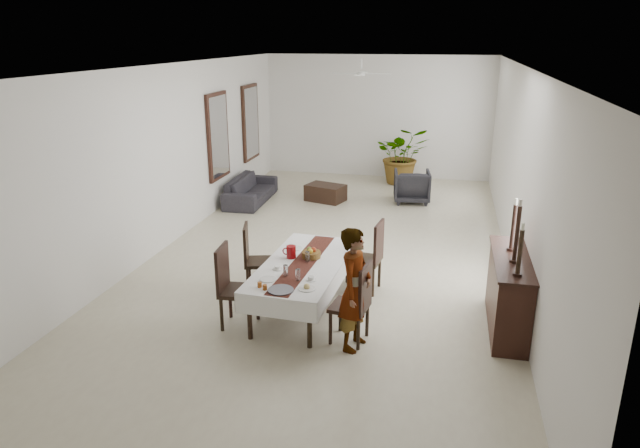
# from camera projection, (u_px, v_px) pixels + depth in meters

# --- Properties ---
(floor) EXTENTS (6.00, 12.00, 0.00)m
(floor) POSITION_uv_depth(u_px,v_px,m) (331.00, 253.00, 10.10)
(floor) COLOR beige
(floor) RESTS_ON ground
(ceiling) EXTENTS (6.00, 12.00, 0.02)m
(ceiling) POSITION_uv_depth(u_px,v_px,m) (333.00, 66.00, 9.09)
(ceiling) COLOR white
(ceiling) RESTS_ON wall_back
(wall_back) EXTENTS (6.00, 0.02, 3.20)m
(wall_back) POSITION_uv_depth(u_px,v_px,m) (377.00, 117.00, 15.15)
(wall_back) COLOR white
(wall_back) RESTS_ON floor
(wall_front) EXTENTS (6.00, 0.02, 3.20)m
(wall_front) POSITION_uv_depth(u_px,v_px,m) (162.00, 341.00, 4.04)
(wall_front) COLOR white
(wall_front) RESTS_ON floor
(wall_left) EXTENTS (0.02, 12.00, 3.20)m
(wall_left) POSITION_uv_depth(u_px,v_px,m) (168.00, 156.00, 10.22)
(wall_left) COLOR white
(wall_left) RESTS_ON floor
(wall_right) EXTENTS (0.02, 12.00, 3.20)m
(wall_right) POSITION_uv_depth(u_px,v_px,m) (519.00, 173.00, 8.96)
(wall_right) COLOR white
(wall_right) RESTS_ON floor
(dining_table_top) EXTENTS (1.01, 2.19, 0.04)m
(dining_table_top) POSITION_uv_depth(u_px,v_px,m) (304.00, 265.00, 7.86)
(dining_table_top) COLOR black
(dining_table_top) RESTS_ON table_leg_fl
(table_leg_fl) EXTENTS (0.07, 0.07, 0.63)m
(table_leg_fl) POSITION_uv_depth(u_px,v_px,m) (250.00, 316.00, 7.14)
(table_leg_fl) COLOR black
(table_leg_fl) RESTS_ON floor
(table_leg_fr) EXTENTS (0.07, 0.07, 0.63)m
(table_leg_fr) POSITION_uv_depth(u_px,v_px,m) (310.00, 325.00, 6.94)
(table_leg_fr) COLOR black
(table_leg_fr) RESTS_ON floor
(table_leg_bl) EXTENTS (0.07, 0.07, 0.63)m
(table_leg_bl) POSITION_uv_depth(u_px,v_px,m) (299.00, 258.00, 9.00)
(table_leg_bl) COLOR black
(table_leg_bl) RESTS_ON floor
(table_leg_br) EXTENTS (0.07, 0.07, 0.63)m
(table_leg_br) POSITION_uv_depth(u_px,v_px,m) (348.00, 264.00, 8.80)
(table_leg_br) COLOR black
(table_leg_br) RESTS_ON floor
(tablecloth_top) EXTENTS (1.18, 2.36, 0.01)m
(tablecloth_top) POSITION_uv_depth(u_px,v_px,m) (303.00, 263.00, 7.86)
(tablecloth_top) COLOR silver
(tablecloth_top) RESTS_ON dining_table_top
(tablecloth_drape_left) EXTENTS (0.13, 2.30, 0.27)m
(tablecloth_drape_left) POSITION_uv_depth(u_px,v_px,m) (268.00, 268.00, 8.03)
(tablecloth_drape_left) COLOR silver
(tablecloth_drape_left) RESTS_ON dining_table_top
(tablecloth_drape_right) EXTENTS (0.13, 2.30, 0.27)m
(tablecloth_drape_right) POSITION_uv_depth(u_px,v_px,m) (340.00, 276.00, 7.76)
(tablecloth_drape_right) COLOR silver
(tablecloth_drape_right) RESTS_ON dining_table_top
(tablecloth_drape_near) EXTENTS (1.05, 0.07, 0.27)m
(tablecloth_drape_near) POSITION_uv_depth(u_px,v_px,m) (275.00, 308.00, 6.85)
(tablecloth_drape_near) COLOR white
(tablecloth_drape_near) RESTS_ON dining_table_top
(tablecloth_drape_far) EXTENTS (1.05, 0.07, 0.27)m
(tablecloth_drape_far) POSITION_uv_depth(u_px,v_px,m) (325.00, 244.00, 8.94)
(tablecloth_drape_far) COLOR white
(tablecloth_drape_far) RESTS_ON dining_table_top
(table_runner) EXTENTS (0.43, 2.25, 0.00)m
(table_runner) POSITION_uv_depth(u_px,v_px,m) (303.00, 263.00, 7.85)
(table_runner) COLOR #562218
(table_runner) RESTS_ON tablecloth_top
(red_pitcher) EXTENTS (0.14, 0.14, 0.18)m
(red_pitcher) POSITION_uv_depth(u_px,v_px,m) (291.00, 252.00, 8.01)
(red_pitcher) COLOR maroon
(red_pitcher) RESTS_ON tablecloth_top
(pitcher_handle) EXTENTS (0.11, 0.02, 0.11)m
(pitcher_handle) POSITION_uv_depth(u_px,v_px,m) (286.00, 251.00, 8.03)
(pitcher_handle) COLOR maroon
(pitcher_handle) RESTS_ON red_pitcher
(wine_glass_near) EXTENTS (0.06, 0.06, 0.15)m
(wine_glass_near) POSITION_uv_depth(u_px,v_px,m) (298.00, 275.00, 7.27)
(wine_glass_near) COLOR white
(wine_glass_near) RESTS_ON tablecloth_top
(wine_glass_mid) EXTENTS (0.06, 0.06, 0.15)m
(wine_glass_mid) POSITION_uv_depth(u_px,v_px,m) (286.00, 271.00, 7.40)
(wine_glass_mid) COLOR silver
(wine_glass_mid) RESTS_ON tablecloth_top
(wine_glass_far) EXTENTS (0.06, 0.06, 0.15)m
(wine_glass_far) POSITION_uv_depth(u_px,v_px,m) (307.00, 257.00, 7.86)
(wine_glass_far) COLOR silver
(wine_glass_far) RESTS_ON tablecloth_top
(teacup_right) EXTENTS (0.08, 0.08, 0.05)m
(teacup_right) POSITION_uv_depth(u_px,v_px,m) (311.00, 278.00, 7.29)
(teacup_right) COLOR silver
(teacup_right) RESTS_ON saucer_right
(saucer_right) EXTENTS (0.13, 0.13, 0.01)m
(saucer_right) POSITION_uv_depth(u_px,v_px,m) (311.00, 280.00, 7.29)
(saucer_right) COLOR silver
(saucer_right) RESTS_ON tablecloth_top
(teacup_left) EXTENTS (0.08, 0.08, 0.05)m
(teacup_left) POSITION_uv_depth(u_px,v_px,m) (277.00, 267.00, 7.63)
(teacup_left) COLOR white
(teacup_left) RESTS_ON saucer_left
(saucer_left) EXTENTS (0.13, 0.13, 0.01)m
(saucer_left) POSITION_uv_depth(u_px,v_px,m) (277.00, 269.00, 7.64)
(saucer_left) COLOR silver
(saucer_left) RESTS_ON tablecloth_top
(plate_near_right) EXTENTS (0.21, 0.21, 0.01)m
(plate_near_right) POSITION_uv_depth(u_px,v_px,m) (307.00, 289.00, 7.04)
(plate_near_right) COLOR silver
(plate_near_right) RESTS_ON tablecloth_top
(bread_near_right) EXTENTS (0.08, 0.08, 0.08)m
(bread_near_right) POSITION_uv_depth(u_px,v_px,m) (307.00, 287.00, 7.03)
(bread_near_right) COLOR tan
(bread_near_right) RESTS_ON plate_near_right
(plate_near_left) EXTENTS (0.21, 0.21, 0.01)m
(plate_near_left) POSITION_uv_depth(u_px,v_px,m) (268.00, 279.00, 7.31)
(plate_near_left) COLOR silver
(plate_near_left) RESTS_ON tablecloth_top
(plate_far_left) EXTENTS (0.21, 0.21, 0.01)m
(plate_far_left) POSITION_uv_depth(u_px,v_px,m) (295.00, 248.00, 8.37)
(plate_far_left) COLOR white
(plate_far_left) RESTS_ON tablecloth_top
(serving_tray) EXTENTS (0.32, 0.32, 0.02)m
(serving_tray) POSITION_uv_depth(u_px,v_px,m) (281.00, 290.00, 6.99)
(serving_tray) COLOR #403F44
(serving_tray) RESTS_ON tablecloth_top
(jam_jar_a) EXTENTS (0.06, 0.06, 0.07)m
(jam_jar_a) POSITION_uv_depth(u_px,v_px,m) (265.00, 287.00, 7.01)
(jam_jar_a) COLOR brown
(jam_jar_a) RESTS_ON tablecloth_top
(jam_jar_b) EXTENTS (0.06, 0.06, 0.07)m
(jam_jar_b) POSITION_uv_depth(u_px,v_px,m) (260.00, 285.00, 7.09)
(jam_jar_b) COLOR #8F4714
(jam_jar_b) RESTS_ON tablecloth_top
(fruit_basket) EXTENTS (0.27, 0.27, 0.09)m
(fruit_basket) POSITION_uv_depth(u_px,v_px,m) (311.00, 255.00, 8.03)
(fruit_basket) COLOR brown
(fruit_basket) RESTS_ON tablecloth_top
(fruit_red) EXTENTS (0.08, 0.08, 0.08)m
(fruit_red) POSITION_uv_depth(u_px,v_px,m) (313.00, 250.00, 8.02)
(fruit_red) COLOR #99290F
(fruit_red) RESTS_ON fruit_basket
(fruit_green) EXTENTS (0.07, 0.07, 0.07)m
(fruit_green) POSITION_uv_depth(u_px,v_px,m) (309.00, 249.00, 8.05)
(fruit_green) COLOR #5C7A24
(fruit_green) RESTS_ON fruit_basket
(fruit_yellow) EXTENTS (0.08, 0.08, 0.08)m
(fruit_yellow) POSITION_uv_depth(u_px,v_px,m) (310.00, 251.00, 7.97)
(fruit_yellow) COLOR gold
(fruit_yellow) RESTS_ON fruit_basket
(chair_right_near_seat) EXTENTS (0.51, 0.51, 0.05)m
(chair_right_near_seat) POSITION_uv_depth(u_px,v_px,m) (349.00, 307.00, 7.07)
(chair_right_near_seat) COLOR black
(chair_right_near_seat) RESTS_ON chair_right_near_leg_fl
(chair_right_near_leg_fl) EXTENTS (0.05, 0.05, 0.44)m
(chair_right_near_leg_fl) POSITION_uv_depth(u_px,v_px,m) (358.00, 334.00, 6.92)
(chair_right_near_leg_fl) COLOR black
(chair_right_near_leg_fl) RESTS_ON floor
(chair_right_near_leg_fr) EXTENTS (0.05, 0.05, 0.44)m
(chair_right_near_leg_fr) POSITION_uv_depth(u_px,v_px,m) (367.00, 320.00, 7.24)
(chair_right_near_leg_fr) COLOR black
(chair_right_near_leg_fr) RESTS_ON floor
(chair_right_near_leg_bl) EXTENTS (0.05, 0.05, 0.44)m
(chair_right_near_leg_bl) POSITION_uv_depth(u_px,v_px,m) (330.00, 328.00, 7.05)
(chair_right_near_leg_bl) COLOR black
(chair_right_near_leg_bl) RESTS_ON floor
(chair_right_near_leg_br) EXTENTS (0.05, 0.05, 0.44)m
(chair_right_near_leg_br) POSITION_uv_depth(u_px,v_px,m) (340.00, 316.00, 7.37)
(chair_right_near_leg_br) COLOR black
(chair_right_near_leg_br) RESTS_ON floor
(chair_right_near_back) EXTENTS (0.11, 0.44, 0.56)m
(chair_right_near_back) POSITION_uv_depth(u_px,v_px,m) (365.00, 287.00, 6.90)
(chair_right_near_back) COLOR black
(chair_right_near_back) RESTS_ON chair_right_near_seat
(chair_right_far_seat) EXTENTS (0.52, 0.52, 0.05)m
(chair_right_far_seat) POSITION_uv_depth(u_px,v_px,m) (364.00, 260.00, 8.49)
(chair_right_far_seat) COLOR black
(chair_right_far_seat) RESTS_ON chair_right_far_leg_fl
(chair_right_far_leg_fl) EXTENTS (0.05, 0.05, 0.46)m
(chair_right_far_leg_fl) POSITION_uv_depth(u_px,v_px,m) (373.00, 282.00, 8.34)
(chair_right_far_leg_fl) COLOR black
(chair_right_far_leg_fl) RESTS_ON floor
(chair_right_far_leg_fr) EXTENTS (0.05, 0.05, 0.46)m
(chair_right_far_leg_fr) POSITION_uv_depth(u_px,v_px,m) (379.00, 273.00, 8.68)
(chair_right_far_leg_fr) COLOR black
(chair_right_far_leg_fr) RESTS_ON floor
(chair_right_far_leg_bl) EXTENTS (0.05, 0.05, 0.46)m
(chair_right_far_leg_bl) POSITION_uv_depth(u_px,v_px,m) (348.00, 278.00, 8.47)
(chair_right_far_leg_bl) COLOR black
(chair_right_far_leg_bl) RESTS_ON floor
(chair_right_far_leg_br) EXTENTS (0.05, 0.05, 0.46)m
(chair_right_far_leg_br) POSITION_uv_depth(u_px,v_px,m) (356.00, 269.00, 8.80)
(chair_right_far_leg_br) COLOR black
(chair_right_far_leg_br) RESTS_ON floor
(chair_right_far_back) EXTENTS (0.10, 0.46, 0.59)m
(chair_right_far_back) POSITION_uv_depth(u_px,v_px,m) (379.00, 242.00, 8.32)
(chair_right_far_back) COLOR black
(chair_right_far_back) RESTS_ON chair_right_far_seat
(chair_left_near_seat) EXTENTS (0.50, 0.50, 0.05)m
(chair_left_near_seat) POSITION_uv_depth(u_px,v_px,m) (239.00, 291.00, 7.43)
(chair_left_near_seat) COLOR black
(chair_left_near_seat) RESTS_ON chair_left_near_leg_fl
(chair_left_near_leg_fl) EXTENTS (0.05, 0.05, 0.46)m
(chair_left_near_leg_fl) POSITION_uv_depth(u_px,v_px,m) (230.00, 302.00, 7.72)
(chair_left_near_leg_fl) COLOR black
(chair_left_near_leg_fl) RESTS_ON floor
(chair_left_near_leg_fr) EXTENTS (0.05, 0.05, 0.46)m
(chair_left_near_leg_fr) POSITION_uv_depth(u_px,v_px,m) (222.00, 315.00, 7.36)
(chair_left_near_leg_fr) COLOR black
(chair_left_near_leg_fr) RESTS_ON floor
(chair_left_near_leg_bl) EXTENTS (0.05, 0.05, 0.46)m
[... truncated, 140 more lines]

